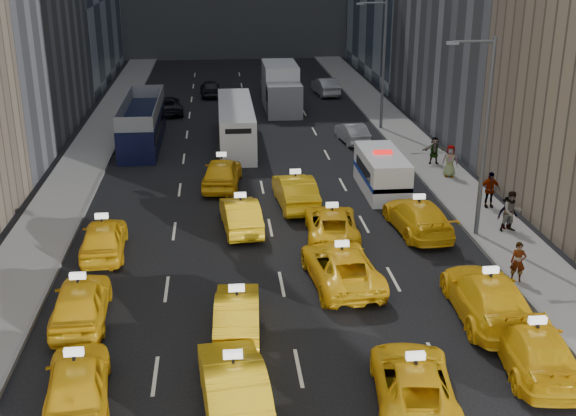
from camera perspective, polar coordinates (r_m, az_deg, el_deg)
name	(u,v)px	position (r m, az deg, el deg)	size (l,w,h in m)	color
ground	(306,406)	(21.79, 1.45, -15.36)	(160.00, 160.00, 0.00)	black
sidewalk_west	(83,165)	(45.15, -15.92, 3.29)	(3.00, 90.00, 0.15)	gray
sidewalk_east	(424,155)	(46.19, 10.67, 4.11)	(3.00, 90.00, 0.15)	gray
curb_west	(107,164)	(44.90, -14.10, 3.39)	(0.15, 90.00, 0.18)	slate
curb_east	(401,156)	(45.81, 8.93, 4.10)	(0.15, 90.00, 0.18)	slate
streetlight_near	(483,132)	(32.64, 15.17, 5.81)	(2.15, 0.22, 9.00)	#595B60
streetlight_far	(382,61)	(51.45, 7.45, 11.47)	(2.15, 0.22, 9.00)	#595B60
taxi_4	(77,381)	(22.29, -16.31, -13.01)	(1.80, 4.47, 1.52)	yellow
taxi_5	(234,386)	(21.21, -4.30, -13.85)	(1.73, 4.97, 1.64)	yellow
taxi_6	(414,383)	(21.85, 9.90, -13.43)	(2.25, 4.87, 1.35)	yellow
taxi_7	(534,347)	(24.31, 18.86, -10.37)	(2.08, 5.13, 1.49)	yellow
taxi_8	(80,302)	(26.63, -16.08, -7.13)	(1.86, 4.63, 1.58)	yellow
taxi_9	(237,312)	(25.15, -4.04, -8.22)	(1.51, 4.32, 1.42)	yellow
taxi_10	(341,266)	(28.44, 4.24, -4.61)	(2.47, 5.35, 1.49)	yellow
taxi_11	(488,297)	(26.81, 15.52, -6.77)	(2.33, 5.74, 1.67)	yellow
taxi_12	(104,238)	(31.95, -14.37, -2.28)	(1.83, 4.54, 1.55)	yellow
taxi_13	(241,215)	(33.65, -3.76, -0.52)	(1.59, 4.57, 1.51)	yellow
taxi_14	(332,224)	(32.75, 3.47, -1.24)	(2.28, 4.94, 1.37)	yellow
taxi_15	(418,217)	(33.85, 10.23, -0.67)	(2.14, 5.26, 1.53)	yellow
taxi_16	(222,173)	(39.62, -5.24, 2.80)	(1.95, 4.84, 1.65)	yellow
taxi_17	(295,191)	(36.57, 0.58, 1.36)	(1.73, 4.96, 1.63)	yellow
nypd_van	(382,173)	(38.99, 7.42, 2.74)	(2.10, 5.36, 2.30)	white
double_decker	(142,123)	(48.87, -11.43, 6.64)	(3.51, 10.40, 2.97)	black
city_bus	(236,125)	(47.92, -4.14, 6.57)	(2.27, 10.60, 2.73)	silver
box_truck	(281,88)	(58.16, -0.55, 9.47)	(3.65, 8.01, 3.53)	silver
misc_car_0	(352,133)	(48.72, 5.10, 5.94)	(1.41, 4.03, 1.33)	#999BA1
misc_car_1	(167,105)	(57.77, -9.53, 8.02)	(2.19, 4.76, 1.32)	black
misc_car_2	(275,83)	(65.13, -1.04, 9.82)	(2.30, 5.67, 1.64)	slate
misc_car_3	(210,88)	(63.88, -6.15, 9.40)	(1.67, 4.16, 1.42)	black
misc_car_4	(326,86)	(64.18, 2.99, 9.58)	(1.60, 4.58, 1.51)	#95979B
pedestrian_0	(518,262)	(29.63, 17.72, -4.07)	(0.59, 0.39, 1.61)	gray
pedestrian_1	(512,211)	(34.51, 17.25, -0.27)	(0.93, 0.51, 1.92)	gray
pedestrian_2	(508,213)	(34.80, 16.97, -0.37)	(1.01, 0.42, 1.57)	gray
pedestrian_3	(490,190)	(37.37, 15.64, 1.41)	(1.07, 0.49, 1.83)	gray
pedestrian_4	(450,161)	(41.80, 12.68, 3.65)	(0.89, 0.49, 1.82)	gray
pedestrian_5	(434,150)	(44.12, 11.49, 4.48)	(1.50, 0.43, 1.62)	gray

